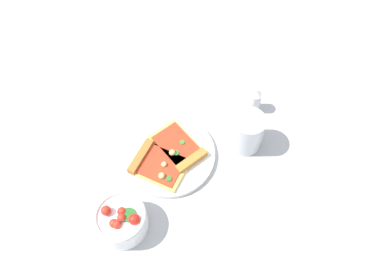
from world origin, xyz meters
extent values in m
plane|color=#B2B7BC|center=(0.00, 0.00, 0.00)|extent=(2.40, 2.40, 0.00)
cylinder|color=white|center=(-0.02, -0.04, 0.01)|extent=(0.24, 0.24, 0.01)
cube|color=#E5B256|center=(0.01, -0.04, 0.02)|extent=(0.09, 0.14, 0.01)
cube|color=#B77A33|center=(0.01, -0.10, 0.02)|extent=(0.09, 0.02, 0.02)
cube|color=red|center=(0.01, -0.04, 0.02)|extent=(0.08, 0.12, 0.00)
cylinder|color=#388433|center=(0.02, -0.04, 0.03)|extent=(0.01, 0.01, 0.00)
sphere|color=#EAD172|center=(-0.02, -0.05, 0.03)|extent=(0.02, 0.02, 0.02)
cylinder|color=#2D722D|center=(-0.01, -0.06, 0.03)|extent=(0.01, 0.01, 0.00)
cube|color=#E5B256|center=(-0.06, -0.06, 0.02)|extent=(0.15, 0.16, 0.01)
cube|color=#A36B2D|center=(-0.09, -0.01, 0.02)|extent=(0.10, 0.07, 0.02)
cube|color=red|center=(-0.06, -0.06, 0.02)|extent=(0.13, 0.14, 0.00)
sphere|color=#F2D87F|center=(-0.05, -0.07, 0.03)|extent=(0.01, 0.01, 0.01)
cylinder|color=#2D722D|center=(-0.06, -0.11, 0.03)|extent=(0.01, 0.01, 0.00)
sphere|color=#EAD172|center=(-0.08, -0.09, 0.03)|extent=(0.02, 0.02, 0.02)
cylinder|color=white|center=(-0.21, -0.13, 0.03)|extent=(0.12, 0.12, 0.06)
torus|color=white|center=(-0.21, -0.13, 0.06)|extent=(0.11, 0.11, 0.01)
sphere|color=red|center=(-0.20, -0.13, 0.06)|extent=(0.02, 0.02, 0.02)
sphere|color=red|center=(-0.22, -0.15, 0.06)|extent=(0.02, 0.02, 0.02)
sphere|color=red|center=(-0.23, -0.14, 0.06)|extent=(0.02, 0.02, 0.02)
sphere|color=red|center=(-0.19, -0.16, 0.06)|extent=(0.03, 0.03, 0.03)
sphere|color=red|center=(-0.21, -0.14, 0.07)|extent=(0.02, 0.02, 0.02)
sphere|color=red|center=(-0.23, -0.11, 0.07)|extent=(0.02, 0.02, 0.02)
cylinder|color=#2D722D|center=(-0.19, -0.14, 0.06)|extent=(0.05, 0.05, 0.01)
cylinder|color=silver|center=(0.16, -0.13, 0.05)|extent=(0.08, 0.08, 0.11)
cylinder|color=black|center=(0.16, -0.13, 0.04)|extent=(0.07, 0.07, 0.08)
cube|color=white|center=(0.14, 0.23, 0.00)|extent=(0.16, 0.17, 0.00)
cylinder|color=silver|center=(0.25, -0.06, 0.03)|extent=(0.03, 0.03, 0.06)
cone|color=silver|center=(0.25, -0.06, 0.07)|extent=(0.03, 0.03, 0.01)
camera|label=1|loc=(-0.25, -0.46, 0.84)|focal=35.15mm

